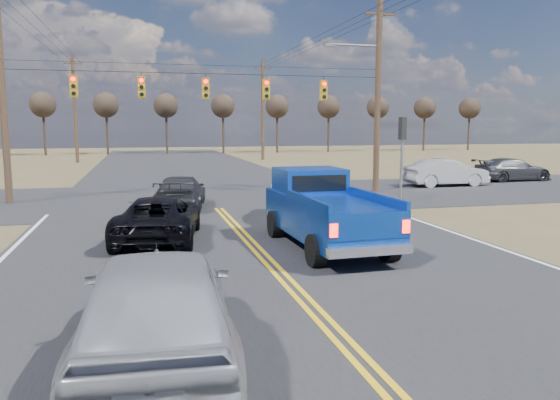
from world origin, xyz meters
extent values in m
plane|color=brown|center=(0.00, 0.00, 0.00)|extent=(160.00, 160.00, 0.00)
cube|color=#28282B|center=(0.00, 10.00, 0.00)|extent=(14.00, 120.00, 0.02)
cube|color=#28282B|center=(0.00, 18.00, 0.00)|extent=(120.00, 12.00, 0.02)
cylinder|color=#473323|center=(-9.00, 18.00, 5.00)|extent=(0.32, 0.32, 10.00)
cylinder|color=#473323|center=(9.00, 18.00, 5.00)|extent=(0.32, 0.32, 10.00)
cube|color=#473323|center=(9.00, 18.00, 9.20)|extent=(1.60, 0.12, 0.12)
cylinder|color=black|center=(0.00, 18.00, 6.00)|extent=(18.00, 0.02, 0.02)
cylinder|color=black|center=(0.00, 18.00, 6.40)|extent=(18.00, 0.02, 0.02)
cube|color=#B28C14|center=(-6.00, 18.00, 5.30)|extent=(0.34, 0.24, 1.00)
cylinder|color=#FF0C05|center=(-6.00, 17.86, 5.63)|extent=(0.20, 0.06, 0.20)
cylinder|color=black|center=(-6.00, 17.86, 5.30)|extent=(0.20, 0.06, 0.20)
cylinder|color=black|center=(-6.00, 17.86, 4.97)|extent=(0.20, 0.06, 0.20)
cube|color=black|center=(-6.00, 17.83, 5.74)|extent=(0.24, 0.14, 0.03)
cube|color=#B28C14|center=(-3.00, 18.00, 5.30)|extent=(0.34, 0.24, 1.00)
cylinder|color=#FF0C05|center=(-3.00, 17.86, 5.63)|extent=(0.20, 0.06, 0.20)
cylinder|color=black|center=(-3.00, 17.86, 5.30)|extent=(0.20, 0.06, 0.20)
cylinder|color=black|center=(-3.00, 17.86, 4.97)|extent=(0.20, 0.06, 0.20)
cube|color=black|center=(-3.00, 17.83, 5.74)|extent=(0.24, 0.14, 0.03)
cube|color=#B28C14|center=(0.00, 18.00, 5.30)|extent=(0.34, 0.24, 1.00)
cylinder|color=#FF0C05|center=(0.00, 17.86, 5.63)|extent=(0.20, 0.06, 0.20)
cylinder|color=black|center=(0.00, 17.86, 5.30)|extent=(0.20, 0.06, 0.20)
cylinder|color=black|center=(0.00, 17.86, 4.97)|extent=(0.20, 0.06, 0.20)
cube|color=black|center=(0.00, 17.83, 5.74)|extent=(0.24, 0.14, 0.03)
cube|color=#B28C14|center=(3.00, 18.00, 5.30)|extent=(0.34, 0.24, 1.00)
cylinder|color=#FF0C05|center=(3.00, 17.86, 5.63)|extent=(0.20, 0.06, 0.20)
cylinder|color=black|center=(3.00, 17.86, 5.30)|extent=(0.20, 0.06, 0.20)
cylinder|color=black|center=(3.00, 17.86, 4.97)|extent=(0.20, 0.06, 0.20)
cube|color=black|center=(3.00, 17.83, 5.74)|extent=(0.24, 0.14, 0.03)
cube|color=#B28C14|center=(6.00, 18.00, 5.30)|extent=(0.34, 0.24, 1.00)
cylinder|color=#FF0C05|center=(6.00, 17.86, 5.63)|extent=(0.20, 0.06, 0.20)
cylinder|color=black|center=(6.00, 17.86, 5.30)|extent=(0.20, 0.06, 0.20)
cylinder|color=black|center=(6.00, 17.86, 4.97)|extent=(0.20, 0.06, 0.20)
cube|color=black|center=(6.00, 17.83, 5.74)|extent=(0.24, 0.14, 0.03)
cylinder|color=slate|center=(8.20, 13.50, 1.60)|extent=(0.12, 0.12, 3.20)
cube|color=black|center=(8.20, 13.50, 3.40)|extent=(0.24, 0.34, 1.00)
cylinder|color=slate|center=(7.60, 18.00, 7.60)|extent=(2.80, 0.10, 0.10)
cube|color=slate|center=(6.30, 18.00, 7.55)|extent=(0.55, 0.22, 0.14)
cylinder|color=#473323|center=(-9.00, 46.00, 5.00)|extent=(0.32, 0.32, 10.00)
cube|color=#473323|center=(-9.00, 46.00, 9.20)|extent=(1.60, 0.12, 0.12)
cylinder|color=#473323|center=(9.00, 46.00, 5.00)|extent=(0.32, 0.32, 10.00)
cube|color=#473323|center=(9.00, 46.00, 9.20)|extent=(1.60, 0.12, 0.12)
cylinder|color=black|center=(8.30, 17.00, 9.30)|extent=(0.02, 58.00, 0.02)
cylinder|color=black|center=(9.00, 17.00, 9.30)|extent=(0.02, 58.00, 0.02)
cylinder|color=black|center=(9.70, 17.00, 9.30)|extent=(0.02, 58.00, 0.02)
cylinder|color=#33261C|center=(-14.00, 60.00, 2.75)|extent=(0.28, 0.28, 5.50)
sphere|color=#2D231C|center=(-14.00, 60.00, 5.90)|extent=(3.00, 3.00, 3.00)
cylinder|color=#33261C|center=(-7.00, 60.00, 2.75)|extent=(0.28, 0.28, 5.50)
sphere|color=#2D231C|center=(-7.00, 60.00, 5.90)|extent=(3.00, 3.00, 3.00)
cylinder|color=#33261C|center=(0.00, 60.00, 2.75)|extent=(0.28, 0.28, 5.50)
sphere|color=#2D231C|center=(0.00, 60.00, 5.90)|extent=(3.00, 3.00, 3.00)
cylinder|color=#33261C|center=(7.00, 60.00, 2.75)|extent=(0.28, 0.28, 5.50)
sphere|color=#2D231C|center=(7.00, 60.00, 5.90)|extent=(3.00, 3.00, 3.00)
cylinder|color=#33261C|center=(14.00, 60.00, 2.75)|extent=(0.28, 0.28, 5.50)
sphere|color=#2D231C|center=(14.00, 60.00, 5.90)|extent=(3.00, 3.00, 3.00)
cylinder|color=#33261C|center=(21.00, 60.00, 2.75)|extent=(0.28, 0.28, 5.50)
sphere|color=#2D231C|center=(21.00, 60.00, 5.90)|extent=(3.00, 3.00, 3.00)
cylinder|color=#33261C|center=(28.00, 60.00, 2.75)|extent=(0.28, 0.28, 5.50)
sphere|color=#2D231C|center=(28.00, 60.00, 5.90)|extent=(3.00, 3.00, 3.00)
cylinder|color=#33261C|center=(35.00, 60.00, 2.75)|extent=(0.28, 0.28, 5.50)
sphere|color=#2D231C|center=(35.00, 60.00, 5.90)|extent=(3.00, 3.00, 3.00)
cylinder|color=#33261C|center=(42.00, 60.00, 2.75)|extent=(0.28, 0.28, 5.50)
sphere|color=#2D231C|center=(42.00, 60.00, 5.90)|extent=(3.00, 3.00, 3.00)
cylinder|color=black|center=(1.06, 3.87, 0.43)|extent=(0.37, 0.86, 0.85)
cylinder|color=black|center=(3.08, 3.93, 0.43)|extent=(0.37, 0.86, 0.85)
cylinder|color=black|center=(0.94, 7.71, 0.43)|extent=(0.37, 0.86, 0.85)
cylinder|color=black|center=(2.97, 7.77, 0.43)|extent=(0.37, 0.86, 0.85)
cube|color=#0F3CA5|center=(2.01, 5.82, 0.96)|extent=(2.30, 5.81, 1.06)
cube|color=#0F3CA5|center=(1.97, 7.36, 1.83)|extent=(2.02, 1.87, 0.77)
cube|color=black|center=(1.99, 6.48, 1.83)|extent=(1.71, 0.11, 0.48)
cube|color=#0F3CA5|center=(1.03, 4.67, 1.60)|extent=(0.21, 3.52, 0.21)
cube|color=#0F3CA5|center=(3.06, 4.73, 1.60)|extent=(0.21, 3.52, 0.21)
cube|color=#0F3CA5|center=(2.10, 2.97, 1.17)|extent=(2.13, 0.15, 0.64)
cube|color=silver|center=(2.10, 2.89, 0.59)|extent=(2.19, 0.26, 0.23)
cube|color=#FF0C05|center=(1.16, 2.90, 1.12)|extent=(0.19, 0.07, 0.32)
cube|color=#FF0C05|center=(3.03, 2.95, 1.12)|extent=(0.19, 0.07, 0.32)
imported|color=#A5A7AD|center=(-2.96, -1.04, 0.93)|extent=(2.52, 5.58, 1.86)
imported|color=black|center=(-2.66, 8.12, 0.70)|extent=(3.09, 5.32, 1.39)
imported|color=white|center=(2.38, 10.84, 0.73)|extent=(2.20, 4.63, 1.47)
imported|color=#2E2E32|center=(-1.54, 14.63, 0.70)|extent=(2.70, 5.06, 1.39)
imported|color=#ACAEB4|center=(14.09, 19.45, 0.79)|extent=(1.75, 4.84, 1.59)
imported|color=#37373C|center=(19.83, 21.12, 0.73)|extent=(2.16, 5.05, 1.45)
camera|label=1|loc=(-3.11, -8.86, 3.55)|focal=35.00mm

